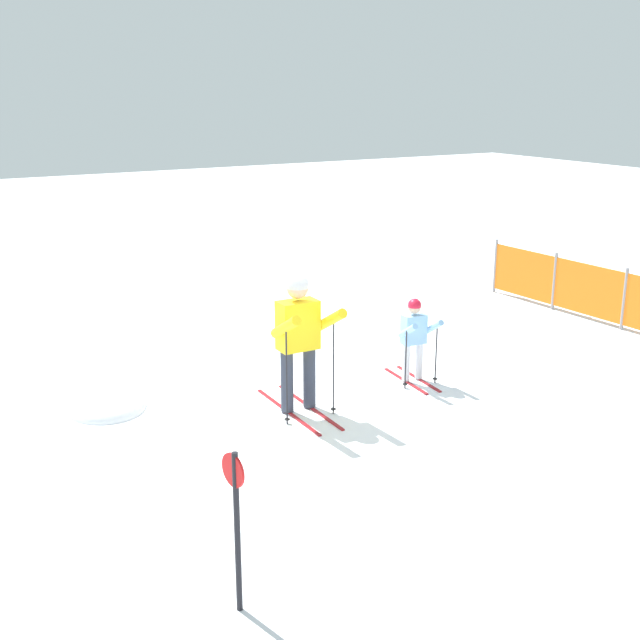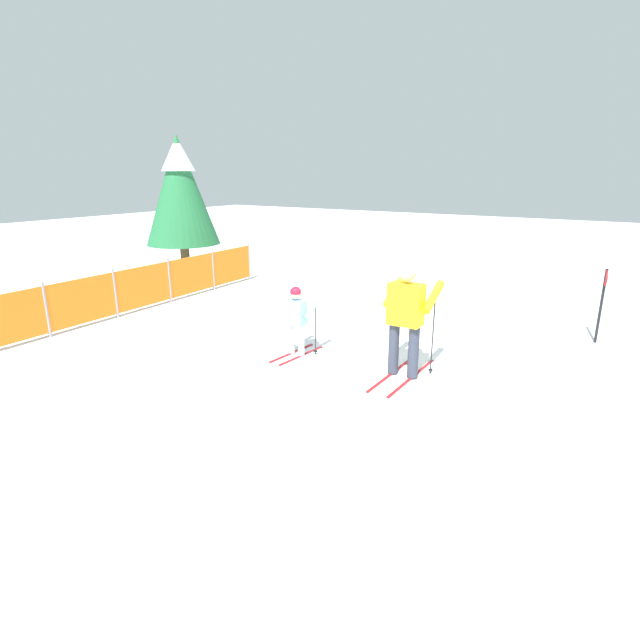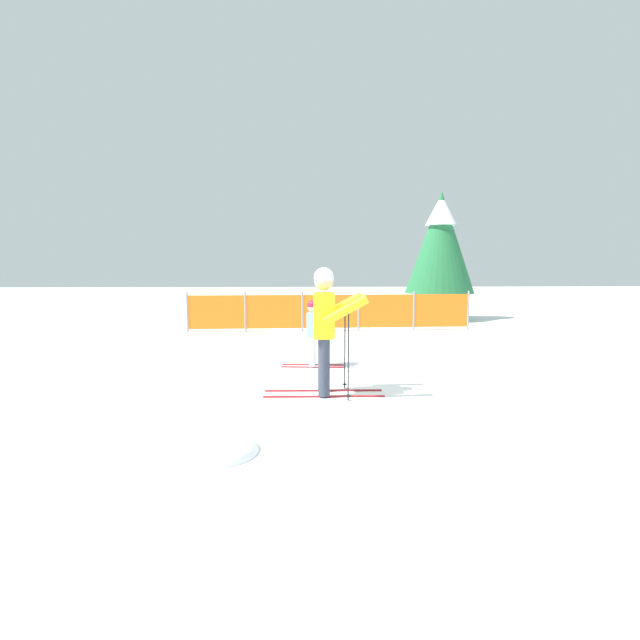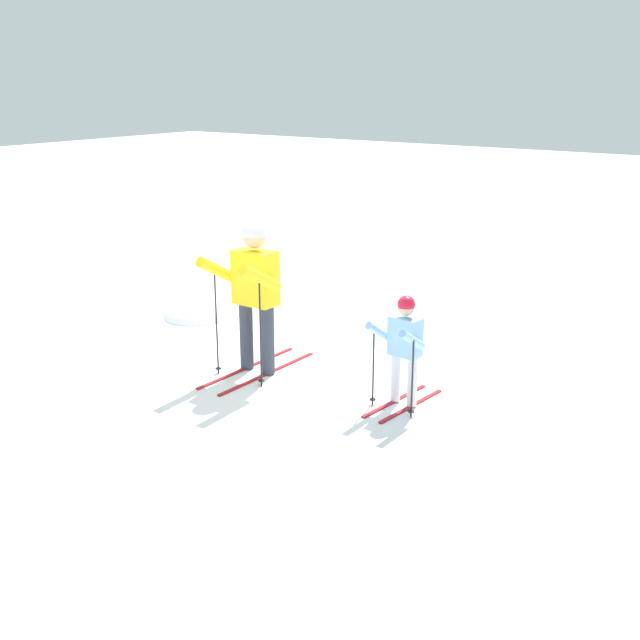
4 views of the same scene
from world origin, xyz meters
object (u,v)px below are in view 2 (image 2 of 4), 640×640
skier_child (297,315)px  conifer_far (180,188)px  trail_marker (602,298)px  safety_fence (144,286)px  skier_adult (406,308)px

skier_child → conifer_far: conifer_far is taller
conifer_far → trail_marker: bearing=-93.9°
skier_child → safety_fence: bearing=88.0°
skier_adult → conifer_far: bearing=66.5°
skier_child → safety_fence: size_ratio=0.16×
skier_adult → skier_child: 1.96m
trail_marker → skier_adult: bearing=144.4°
skier_adult → safety_fence: size_ratio=0.23×
skier_child → safety_fence: skier_child is taller
skier_adult → trail_marker: size_ratio=1.31×
safety_fence → conifer_far: bearing=35.5°
skier_child → trail_marker: bearing=-46.2°
safety_fence → trail_marker: 9.43m
skier_adult → skier_child: bearing=94.7°
safety_fence → skier_adult: bearing=-93.7°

